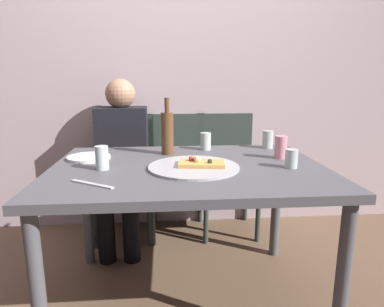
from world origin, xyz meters
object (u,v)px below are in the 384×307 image
soda_can (281,147)px  table_knife (92,184)px  plate_stack (89,157)px  chair_right (226,165)px  tumbler_near (206,141)px  short_glass (102,158)px  guest_in_sweater (121,155)px  pizza_slice_last (201,163)px  chair_middle (178,166)px  dining_table (188,181)px  wine_glass (268,139)px  tumbler_far (291,159)px  chair_left (125,167)px  wine_bottle (167,132)px  pizza_tray (194,167)px

soda_can → table_knife: (-0.92, -0.39, -0.06)m
plate_stack → chair_right: bearing=38.6°
tumbler_near → soda_can: bearing=-33.9°
short_glass → guest_in_sweater: (-0.01, 0.77, -0.17)m
pizza_slice_last → soda_can: bearing=19.8°
short_glass → chair_middle: chair_middle is taller
plate_stack → chair_middle: 0.90m
tumbler_near → dining_table: bearing=-109.8°
wine_glass → table_knife: size_ratio=0.49×
short_glass → chair_right: size_ratio=0.13×
tumbler_far → chair_left: chair_left is taller
soda_can → chair_right: bearing=100.8°
dining_table → plate_stack: size_ratio=5.91×
short_glass → chair_left: chair_left is taller
pizza_slice_last → plate_stack: bearing=158.5°
plate_stack → table_knife: size_ratio=1.03×
wine_bottle → chair_middle: wine_bottle is taller
pizza_slice_last → tumbler_far: size_ratio=2.58×
pizza_slice_last → chair_left: bearing=117.2°
dining_table → chair_right: chair_right is taller
chair_middle → tumbler_far: bearing=118.0°
dining_table → guest_in_sweater: size_ratio=1.15×
pizza_slice_last → wine_glass: bearing=42.9°
chair_left → chair_right: (0.78, 0.00, 0.00)m
wine_glass → plate_stack: (-1.04, -0.20, -0.05)m
soda_can → wine_glass: bearing=87.5°
pizza_slice_last → short_glass: size_ratio=2.07×
wine_glass → wine_bottle: bearing=-169.7°
wine_glass → short_glass: (-0.93, -0.42, 0.00)m
wine_glass → plate_stack: 1.06m
pizza_slice_last → guest_in_sweater: size_ratio=0.20×
guest_in_sweater → soda_can: bearing=146.2°
guest_in_sweater → wine_bottle: bearing=124.7°
chair_left → chair_right: size_ratio=1.00×
tumbler_far → plate_stack: bearing=165.5°
plate_stack → chair_left: size_ratio=0.25×
plate_stack → tumbler_far: bearing=-14.5°
wine_bottle → chair_right: bearing=53.4°
soda_can → chair_right: size_ratio=0.14×
pizza_tray → guest_in_sweater: (-0.44, 0.79, -0.11)m
chair_middle → pizza_slice_last: bearing=94.8°
wine_glass → chair_left: size_ratio=0.12×
soda_can → short_glass: bearing=-170.6°
dining_table → chair_middle: (-0.02, 0.88, -0.16)m
pizza_tray → soda_can: (0.48, 0.17, 0.05)m
tumbler_far → plate_stack: size_ratio=0.40×
soda_can → guest_in_sweater: size_ratio=0.10×
wine_glass → table_knife: wine_glass is taller
wine_glass → short_glass: bearing=-155.8°
pizza_tray → plate_stack: plate_stack is taller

